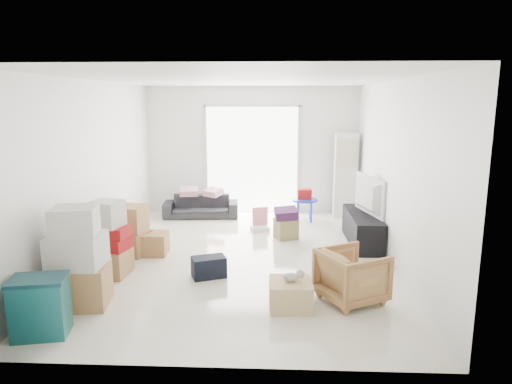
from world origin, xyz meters
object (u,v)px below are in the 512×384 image
at_px(storage_bins, 40,307).
at_px(wood_crate, 290,294).
at_px(tv_console, 362,228).
at_px(armchair, 352,273).
at_px(sofa, 201,203).
at_px(television, 363,209).
at_px(kids_table, 304,198).
at_px(ac_tower, 345,175).
at_px(ottoman, 286,229).

height_order(storage_bins, wood_crate, storage_bins).
height_order(tv_console, storage_bins, storage_bins).
xyz_separation_m(armchair, wood_crate, (-0.74, -0.21, -0.19)).
distance_m(tv_console, sofa, 3.48).
bearing_deg(wood_crate, television, 62.97).
bearing_deg(wood_crate, kids_table, 84.30).
xyz_separation_m(tv_console, armchair, (-0.56, -2.34, 0.10)).
bearing_deg(sofa, television, -33.37).
bearing_deg(television, ac_tower, -11.77).
xyz_separation_m(storage_bins, ottoman, (2.60, 3.53, -0.14)).
xyz_separation_m(sofa, armchair, (2.49, -4.01, 0.05)).
relative_size(television, kids_table, 1.69).
bearing_deg(television, armchair, 153.24).
height_order(ottoman, wood_crate, ottoman).
distance_m(tv_console, kids_table, 1.71).
bearing_deg(kids_table, wood_crate, -95.70).
distance_m(storage_bins, kids_table, 5.62).
bearing_deg(storage_bins, armchair, 16.29).
distance_m(armchair, ottoman, 2.67).
xyz_separation_m(tv_console, sofa, (-3.05, 1.67, 0.04)).
bearing_deg(ac_tower, kids_table, -155.40).
xyz_separation_m(ac_tower, storage_bins, (-3.85, -5.14, -0.56)).
xyz_separation_m(ac_tower, ottoman, (-1.25, -1.61, -0.70)).
relative_size(sofa, ottoman, 4.36).
bearing_deg(ottoman, armchair, -73.83).
distance_m(television, wood_crate, 2.90).
xyz_separation_m(ottoman, wood_crate, (-0.00, -2.77, -0.01)).
bearing_deg(ac_tower, sofa, -177.14).
relative_size(ac_tower, kids_table, 2.67).
bearing_deg(tv_console, ottoman, 170.70).
xyz_separation_m(ac_tower, tv_console, (0.05, -1.82, -0.62)).
xyz_separation_m(armchair, storage_bins, (-3.34, -0.98, -0.04)).
xyz_separation_m(ac_tower, armchair, (-0.51, -4.16, -0.52)).
distance_m(tv_console, storage_bins, 5.12).
xyz_separation_m(sofa, storage_bins, (-0.85, -4.99, 0.02)).
relative_size(armchair, ottoman, 2.00).
height_order(kids_table, wood_crate, kids_table).
distance_m(television, armchair, 2.42).
xyz_separation_m(sofa, kids_table, (2.14, -0.24, 0.17)).
height_order(tv_console, ottoman, tv_console).
distance_m(storage_bins, wood_crate, 2.71).
xyz_separation_m(armchair, ottoman, (-0.74, 2.56, -0.18)).
bearing_deg(ottoman, kids_table, 72.04).
xyz_separation_m(armchair, kids_table, (-0.35, 3.77, 0.12)).
height_order(ac_tower, wood_crate, ac_tower).
relative_size(armchair, storage_bins, 1.12).
bearing_deg(ottoman, ac_tower, 52.14).
height_order(ac_tower, sofa, ac_tower).
height_order(tv_console, sofa, sofa).
distance_m(sofa, wood_crate, 4.57).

